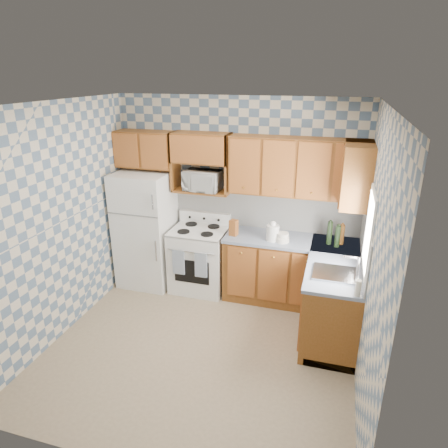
{
  "coord_description": "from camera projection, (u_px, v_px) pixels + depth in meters",
  "views": [
    {
      "loc": [
        1.32,
        -3.59,
        2.99
      ],
      "look_at": [
        0.05,
        0.75,
        1.25
      ],
      "focal_mm": 32.0,
      "sensor_mm": 36.0,
      "label": 1
    }
  ],
  "objects": [
    {
      "name": "microwave",
      "position": [
        202.0,
        181.0,
        5.45
      ],
      "size": [
        0.5,
        0.35,
        0.27
      ],
      "primitive_type": "imported",
      "rotation": [
        0.0,
        0.0,
        -0.04
      ],
      "color": "silver",
      "rests_on": "microwave_shelf"
    },
    {
      "name": "microwave_shelf",
      "position": [
        202.0,
        191.0,
        5.53
      ],
      "size": [
        0.8,
        0.33,
        0.03
      ],
      "primitive_type": "cube",
      "color": "brown",
      "rests_on": "back_wall"
    },
    {
      "name": "electric_kettle",
      "position": [
        273.0,
        233.0,
        5.17
      ],
      "size": [
        0.16,
        0.16,
        0.21
      ],
      "primitive_type": "cylinder",
      "color": "silver",
      "rests_on": "countertop_back"
    },
    {
      "name": "backsplash_back",
      "position": [
        265.0,
        209.0,
        5.52
      ],
      "size": [
        2.6,
        0.02,
        0.56
      ],
      "primitive_type": "cube",
      "color": "white",
      "rests_on": "back_wall"
    },
    {
      "name": "bottle_0",
      "position": [
        330.0,
        233.0,
        5.05
      ],
      "size": [
        0.07,
        0.07,
        0.3
      ],
      "primitive_type": "cylinder",
      "color": "black",
      "rests_on": "countertop_back"
    },
    {
      "name": "cooktop",
      "position": [
        199.0,
        230.0,
        5.58
      ],
      "size": [
        0.76,
        0.65,
        0.02
      ],
      "primitive_type": "cube",
      "color": "silver",
      "rests_on": "stove_body"
    },
    {
      "name": "upper_cabinets_back",
      "position": [
        298.0,
        167.0,
        5.04
      ],
      "size": [
        1.75,
        0.33,
        0.74
      ],
      "primitive_type": "cube",
      "color": "brown",
      "rests_on": "back_wall"
    },
    {
      "name": "refrigerator",
      "position": [
        146.0,
        229.0,
        5.79
      ],
      "size": [
        0.75,
        0.7,
        1.68
      ],
      "primitive_type": "cube",
      "color": "silver",
      "rests_on": "floor"
    },
    {
      "name": "food_containers",
      "position": [
        282.0,
        237.0,
        5.15
      ],
      "size": [
        0.18,
        0.18,
        0.12
      ],
      "primitive_type": null,
      "color": "beige",
      "rests_on": "countertop_back"
    },
    {
      "name": "bottle_1",
      "position": [
        337.0,
        236.0,
        4.98
      ],
      "size": [
        0.07,
        0.07,
        0.28
      ],
      "primitive_type": "cylinder",
      "color": "black",
      "rests_on": "countertop_back"
    },
    {
      "name": "floor",
      "position": [
        202.0,
        346.0,
        4.63
      ],
      "size": [
        3.4,
        3.4,
        0.0
      ],
      "primitive_type": "plane",
      "color": "#7F6B52",
      "rests_on": "ground"
    },
    {
      "name": "countertop_back",
      "position": [
        292.0,
        240.0,
        5.26
      ],
      "size": [
        1.77,
        0.63,
        0.04
      ],
      "primitive_type": "cube",
      "color": "slate",
      "rests_on": "base_cabinets_back"
    },
    {
      "name": "base_cabinets_back",
      "position": [
        290.0,
        271.0,
        5.43
      ],
      "size": [
        1.75,
        0.6,
        0.88
      ],
      "primitive_type": "cube",
      "color": "brown",
      "rests_on": "floor"
    },
    {
      "name": "base_cabinets_right",
      "position": [
        332.0,
        296.0,
        4.83
      ],
      "size": [
        0.6,
        1.6,
        0.88
      ],
      "primitive_type": "cube",
      "color": "brown",
      "rests_on": "floor"
    },
    {
      "name": "sink",
      "position": [
        335.0,
        274.0,
        4.34
      ],
      "size": [
        0.48,
        0.4,
        0.03
      ],
      "primitive_type": "cube",
      "color": "#B7B7BC",
      "rests_on": "countertop_right"
    },
    {
      "name": "back_wall",
      "position": [
        238.0,
        196.0,
        5.58
      ],
      "size": [
        3.4,
        0.02,
        2.7
      ],
      "primitive_type": "cube",
      "color": "slate",
      "rests_on": "ground"
    },
    {
      "name": "dish_towel_right",
      "position": [
        201.0,
        265.0,
        5.36
      ],
      "size": [
        0.17,
        0.02,
        0.36
      ],
      "primitive_type": "cube",
      "color": "navy",
      "rests_on": "stove_body"
    },
    {
      "name": "upper_cabinets_fridge",
      "position": [
        145.0,
        149.0,
        5.55
      ],
      "size": [
        0.82,
        0.33,
        0.5
      ],
      "primitive_type": "cube",
      "color": "brown",
      "rests_on": "back_wall"
    },
    {
      "name": "countertop_right",
      "position": [
        335.0,
        262.0,
        4.66
      ],
      "size": [
        0.63,
        1.6,
        0.04
      ],
      "primitive_type": "cube",
      "color": "slate",
      "rests_on": "base_cabinets_right"
    },
    {
      "name": "window",
      "position": [
        369.0,
        232.0,
        4.08
      ],
      "size": [
        0.02,
        0.66,
        0.86
      ],
      "primitive_type": "cube",
      "color": "white",
      "rests_on": "right_wall"
    },
    {
      "name": "bottle_2",
      "position": [
        342.0,
        235.0,
        5.06
      ],
      "size": [
        0.07,
        0.07,
        0.26
      ],
      "primitive_type": "cylinder",
      "color": "brown",
      "rests_on": "countertop_back"
    },
    {
      "name": "upper_cabinets_right",
      "position": [
        357.0,
        174.0,
        4.69
      ],
      "size": [
        0.33,
        0.7,
        0.74
      ],
      "primitive_type": "cube",
      "color": "brown",
      "rests_on": "right_wall"
    },
    {
      "name": "backsplash_right",
      "position": [
        365.0,
        241.0,
        4.48
      ],
      "size": [
        0.02,
        1.6,
        0.56
      ],
      "primitive_type": "cube",
      "color": "white",
      "rests_on": "right_wall"
    },
    {
      "name": "soap_bottle",
      "position": [
        358.0,
        288.0,
        3.9
      ],
      "size": [
        0.06,
        0.06,
        0.17
      ],
      "primitive_type": "cylinder",
      "color": "beige",
      "rests_on": "countertop_right"
    },
    {
      "name": "dish_towel_left",
      "position": [
        178.0,
        262.0,
        5.44
      ],
      "size": [
        0.17,
        0.02,
        0.36
      ],
      "primitive_type": "cube",
      "color": "navy",
      "rests_on": "stove_body"
    },
    {
      "name": "knife_block",
      "position": [
        234.0,
        228.0,
        5.34
      ],
      "size": [
        0.12,
        0.12,
        0.21
      ],
      "primitive_type": "cube",
      "rotation": [
        0.0,
        0.0,
        -0.23
      ],
      "color": "brown",
      "rests_on": "countertop_back"
    },
    {
      "name": "stove_body",
      "position": [
        200.0,
        260.0,
        5.74
      ],
      "size": [
        0.76,
        0.65,
        0.9
      ],
      "primitive_type": "cube",
      "color": "silver",
      "rests_on": "floor"
    },
    {
      "name": "right_wall",
      "position": [
        372.0,
        260.0,
        3.71
      ],
      "size": [
        0.02,
        3.2,
        2.7
      ],
      "primitive_type": "cube",
      "color": "slate",
      "rests_on": "ground"
    },
    {
      "name": "backguard",
      "position": [
        205.0,
        217.0,
        5.79
      ],
      "size": [
        0.76,
        0.08,
        0.17
      ],
      "primitive_type": "cube",
      "color": "silver",
      "rests_on": "cooktop"
    }
  ]
}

